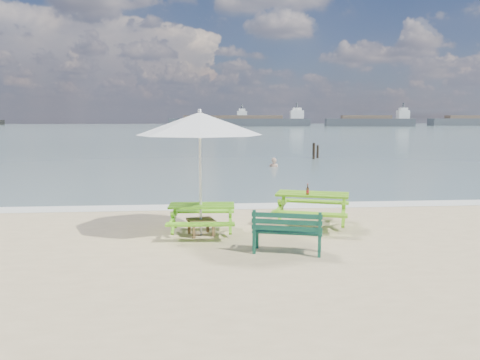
{
  "coord_description": "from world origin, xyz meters",
  "views": [
    {
      "loc": [
        -1.26,
        -8.77,
        2.6
      ],
      "look_at": [
        -0.27,
        3.0,
        1.0
      ],
      "focal_mm": 35.0,
      "sensor_mm": 36.0,
      "label": 1
    }
  ],
  "objects": [
    {
      "name": "park_bench",
      "position": [
        0.38,
        -0.12,
        0.25
      ],
      "size": [
        1.39,
        0.78,
        0.81
      ],
      "color": "#104534",
      "rests_on": "ground"
    },
    {
      "name": "sea",
      "position": [
        0.0,
        85.0,
        0.0
      ],
      "size": [
        300.0,
        300.0,
        0.0
      ],
      "primitive_type": "plane",
      "color": "slate",
      "rests_on": "ground"
    },
    {
      "name": "mooring_pilings",
      "position": [
        5.88,
        19.86,
        0.36
      ],
      "size": [
        0.56,
        0.76,
        1.2
      ],
      "color": "black",
      "rests_on": "ground"
    },
    {
      "name": "beer_bottle",
      "position": [
        1.2,
        1.77,
        0.89
      ],
      "size": [
        0.07,
        0.07,
        0.26
      ],
      "color": "brown",
      "rests_on": "picnic_table_right"
    },
    {
      "name": "foam_strip",
      "position": [
        0.0,
        4.6,
        0.01
      ],
      "size": [
        22.0,
        0.9,
        0.01
      ],
      "primitive_type": "cube",
      "color": "silver",
      "rests_on": "ground"
    },
    {
      "name": "picnic_table_left",
      "position": [
        -1.25,
        1.4,
        0.33
      ],
      "size": [
        1.52,
        1.67,
        0.68
      ],
      "color": "#60B51B",
      "rests_on": "ground"
    },
    {
      "name": "side_table",
      "position": [
        -1.27,
        1.37,
        0.19
      ],
      "size": [
        0.67,
        0.67,
        0.35
      ],
      "color": "brown",
      "rests_on": "ground"
    },
    {
      "name": "swimmer",
      "position": [
        2.57,
        15.43,
        -0.31
      ],
      "size": [
        0.66,
        0.54,
        1.56
      ],
      "color": "tan",
      "rests_on": "ground"
    },
    {
      "name": "picnic_table_right",
      "position": [
        1.37,
        1.98,
        0.39
      ],
      "size": [
        2.19,
        2.31,
        0.8
      ],
      "color": "#66AA19",
      "rests_on": "ground"
    },
    {
      "name": "cargo_ships",
      "position": [
        49.71,
        119.89,
        1.18
      ],
      "size": [
        128.97,
        32.73,
        4.4
      ],
      "color": "#393D43",
      "rests_on": "ground"
    },
    {
      "name": "patio_umbrella",
      "position": [
        -1.27,
        1.37,
        2.45
      ],
      "size": [
        3.36,
        3.36,
        2.7
      ],
      "color": "silver",
      "rests_on": "ground"
    }
  ]
}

